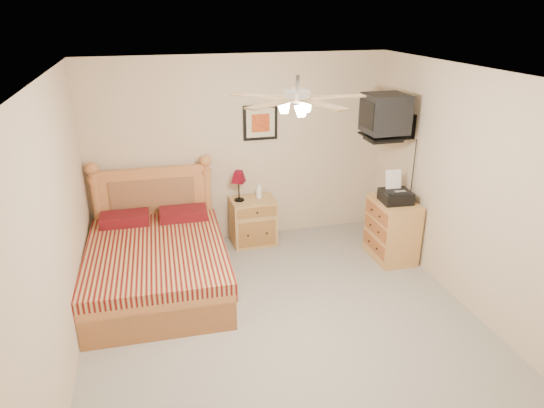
# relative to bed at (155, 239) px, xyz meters

# --- Properties ---
(floor) EXTENTS (4.50, 4.50, 0.00)m
(floor) POSITION_rel_bed_xyz_m (1.21, -1.12, -0.64)
(floor) COLOR gray
(floor) RESTS_ON ground
(ceiling) EXTENTS (4.00, 4.50, 0.04)m
(ceiling) POSITION_rel_bed_xyz_m (1.21, -1.12, 1.86)
(ceiling) COLOR white
(ceiling) RESTS_ON ground
(wall_back) EXTENTS (4.00, 0.04, 2.50)m
(wall_back) POSITION_rel_bed_xyz_m (1.21, 1.13, 0.61)
(wall_back) COLOR beige
(wall_back) RESTS_ON ground
(wall_front) EXTENTS (4.00, 0.04, 2.50)m
(wall_front) POSITION_rel_bed_xyz_m (1.21, -3.37, 0.61)
(wall_front) COLOR beige
(wall_front) RESTS_ON ground
(wall_left) EXTENTS (0.04, 4.50, 2.50)m
(wall_left) POSITION_rel_bed_xyz_m (-0.79, -1.12, 0.61)
(wall_left) COLOR beige
(wall_left) RESTS_ON ground
(wall_right) EXTENTS (0.04, 4.50, 2.50)m
(wall_right) POSITION_rel_bed_xyz_m (3.21, -1.12, 0.61)
(wall_right) COLOR beige
(wall_right) RESTS_ON ground
(bed) EXTENTS (1.56, 2.02, 1.28)m
(bed) POSITION_rel_bed_xyz_m (0.00, 0.00, 0.00)
(bed) COLOR #BB6E39
(bed) RESTS_ON ground
(nightstand) EXTENTS (0.60, 0.46, 0.64)m
(nightstand) POSITION_rel_bed_xyz_m (1.32, 0.88, -0.32)
(nightstand) COLOR tan
(nightstand) RESTS_ON ground
(table_lamp) EXTENTS (0.28, 0.28, 0.42)m
(table_lamp) POSITION_rel_bed_xyz_m (1.13, 0.90, 0.20)
(table_lamp) COLOR #5B0413
(table_lamp) RESTS_ON nightstand
(lotion_bottle) EXTENTS (0.10, 0.10, 0.22)m
(lotion_bottle) POSITION_rel_bed_xyz_m (1.41, 0.92, 0.10)
(lotion_bottle) COLOR white
(lotion_bottle) RESTS_ON nightstand
(framed_picture) EXTENTS (0.46, 0.04, 0.46)m
(framed_picture) POSITION_rel_bed_xyz_m (1.48, 1.11, 0.98)
(framed_picture) COLOR black
(framed_picture) RESTS_ON wall_back
(dresser) EXTENTS (0.47, 0.67, 0.79)m
(dresser) POSITION_rel_bed_xyz_m (2.94, 0.01, -0.25)
(dresser) COLOR #B07F4B
(dresser) RESTS_ON ground
(fax_machine) EXTENTS (0.38, 0.40, 0.38)m
(fax_machine) POSITION_rel_bed_xyz_m (2.93, -0.02, 0.34)
(fax_machine) COLOR black
(fax_machine) RESTS_ON dresser
(magazine_lower) EXTENTS (0.27, 0.33, 0.03)m
(magazine_lower) POSITION_rel_bed_xyz_m (2.91, 0.22, 0.16)
(magazine_lower) COLOR tan
(magazine_lower) RESTS_ON dresser
(magazine_upper) EXTENTS (0.21, 0.27, 0.02)m
(magazine_upper) POSITION_rel_bed_xyz_m (2.94, 0.22, 0.19)
(magazine_upper) COLOR gray
(magazine_upper) RESTS_ON magazine_lower
(wall_tv) EXTENTS (0.56, 0.46, 0.58)m
(wall_tv) POSITION_rel_bed_xyz_m (2.96, 0.22, 1.17)
(wall_tv) COLOR black
(wall_tv) RESTS_ON wall_right
(ceiling_fan) EXTENTS (1.14, 1.14, 0.28)m
(ceiling_fan) POSITION_rel_bed_xyz_m (1.21, -1.32, 1.72)
(ceiling_fan) COLOR silver
(ceiling_fan) RESTS_ON ceiling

